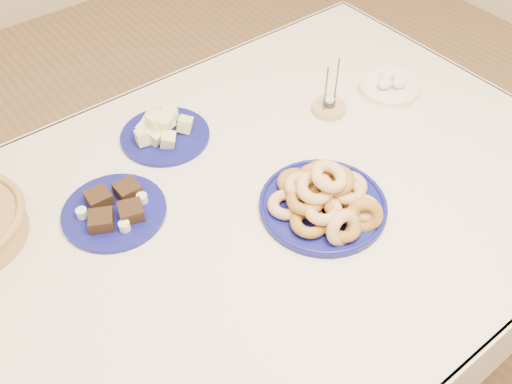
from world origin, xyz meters
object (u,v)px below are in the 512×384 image
(candle_holder, at_px, (329,107))
(egg_bowl, at_px, (389,87))
(dining_table, at_px, (243,239))
(brownie_plate, at_px, (115,209))
(melon_plate, at_px, (162,130))
(donut_platter, at_px, (326,200))

(candle_holder, bearing_deg, egg_bowl, -11.48)
(dining_table, height_order, egg_bowl, egg_bowl)
(brownie_plate, xyz_separation_m, candle_holder, (0.63, -0.03, 0.00))
(dining_table, height_order, brownie_plate, brownie_plate)
(brownie_plate, distance_m, candle_holder, 0.63)
(melon_plate, relative_size, candle_holder, 1.60)
(donut_platter, height_order, egg_bowl, donut_platter)
(donut_platter, height_order, melon_plate, donut_platter)
(candle_holder, bearing_deg, dining_table, -160.31)
(donut_platter, relative_size, candle_holder, 2.23)
(dining_table, height_order, candle_holder, candle_holder)
(melon_plate, relative_size, brownie_plate, 0.94)
(brownie_plate, relative_size, candle_holder, 1.70)
(melon_plate, xyz_separation_m, brownie_plate, (-0.22, -0.16, -0.01))
(egg_bowl, bearing_deg, candle_holder, 168.52)
(dining_table, height_order, donut_platter, donut_platter)
(dining_table, relative_size, egg_bowl, 8.03)
(dining_table, bearing_deg, melon_plate, 91.76)
(brownie_plate, bearing_deg, melon_plate, 35.22)
(donut_platter, xyz_separation_m, brownie_plate, (-0.38, 0.28, -0.02))
(egg_bowl, bearing_deg, dining_table, -170.08)
(dining_table, bearing_deg, donut_platter, -38.00)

